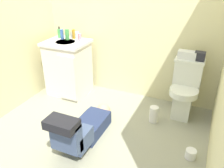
{
  "coord_description": "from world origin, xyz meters",
  "views": [
    {
      "loc": [
        1.11,
        -1.99,
        1.79
      ],
      "look_at": [
        0.03,
        0.43,
        0.45
      ],
      "focal_mm": 37.7,
      "sensor_mm": 36.0,
      "label": 1
    }
  ],
  "objects": [
    {
      "name": "toilet",
      "position": [
        0.88,
        0.81,
        0.37
      ],
      "size": [
        0.36,
        0.46,
        0.75
      ],
      "color": "silver",
      "rests_on": "ground_plane"
    },
    {
      "name": "soap_dispenser",
      "position": [
        -1.01,
        0.85,
        0.89
      ],
      "size": [
        0.06,
        0.06,
        0.17
      ],
      "color": "#4AA04F",
      "rests_on": "vanity_cabinet"
    },
    {
      "name": "bottle_blue",
      "position": [
        -0.92,
        0.79,
        0.89
      ],
      "size": [
        0.05,
        0.05,
        0.15
      ],
      "primitive_type": "cylinder",
      "color": "#3D66B6",
      "rests_on": "vanity_cabinet"
    },
    {
      "name": "toiletry_bag",
      "position": [
        0.99,
        0.9,
        0.81
      ],
      "size": [
        0.12,
        0.09,
        0.11
      ],
      "primitive_type": "cube",
      "color": "#26262D",
      "rests_on": "toilet"
    },
    {
      "name": "tissue_box",
      "position": [
        0.84,
        0.9,
        0.8
      ],
      "size": [
        0.22,
        0.11,
        0.1
      ],
      "primitive_type": "cube",
      "color": "silver",
      "rests_on": "toilet"
    },
    {
      "name": "bottle_amber",
      "position": [
        -0.78,
        0.88,
        0.89
      ],
      "size": [
        0.04,
        0.04,
        0.14
      ],
      "primitive_type": "cylinder",
      "color": "gold",
      "rests_on": "vanity_cabinet"
    },
    {
      "name": "wall_back",
      "position": [
        0.0,
        1.11,
        1.2
      ],
      "size": [
        2.69,
        0.08,
        2.4
      ],
      "primitive_type": "cube",
      "color": "beige",
      "rests_on": "ground_plane"
    },
    {
      "name": "faucet",
      "position": [
        -0.82,
        0.87,
        0.87
      ],
      "size": [
        0.02,
        0.02,
        0.1
      ],
      "primitive_type": "cylinder",
      "color": "silver",
      "rests_on": "vanity_cabinet"
    },
    {
      "name": "bottle_clear",
      "position": [
        -0.72,
        0.87,
        0.88
      ],
      "size": [
        0.06,
        0.06,
        0.12
      ],
      "primitive_type": "cylinder",
      "color": "silver",
      "rests_on": "vanity_cabinet"
    },
    {
      "name": "person_plumber",
      "position": [
        -0.04,
        -0.2,
        0.18
      ],
      "size": [
        0.38,
        1.06,
        0.52
      ],
      "color": "navy",
      "rests_on": "ground_plane"
    },
    {
      "name": "vanity_cabinet",
      "position": [
        -0.81,
        0.72,
        0.42
      ],
      "size": [
        0.6,
        0.53,
        0.82
      ],
      "color": "silver",
      "rests_on": "ground_plane"
    },
    {
      "name": "toilet_paper_roll",
      "position": [
        1.1,
        0.02,
        0.05
      ],
      "size": [
        0.11,
        0.11,
        0.1
      ],
      "primitive_type": "cylinder",
      "color": "white",
      "rests_on": "ground_plane"
    },
    {
      "name": "bottle_pink",
      "position": [
        -0.65,
        0.83,
        0.87
      ],
      "size": [
        0.05,
        0.05,
        0.11
      ],
      "primitive_type": "cylinder",
      "color": "pink",
      "rests_on": "vanity_cabinet"
    },
    {
      "name": "ground_plane",
      "position": [
        0.0,
        0.0,
        -0.02
      ],
      "size": [
        3.03,
        3.14,
        0.04
      ],
      "primitive_type": "cube",
      "color": "gray"
    },
    {
      "name": "paper_towel_roll",
      "position": [
        0.58,
        0.49,
        0.11
      ],
      "size": [
        0.11,
        0.11,
        0.21
      ],
      "primitive_type": "cylinder",
      "color": "white",
      "rests_on": "ground_plane"
    },
    {
      "name": "bottle_green",
      "position": [
        -0.84,
        0.81,
        0.9
      ],
      "size": [
        0.06,
        0.06,
        0.15
      ],
      "primitive_type": "cylinder",
      "color": "#469F4C",
      "rests_on": "vanity_cabinet"
    }
  ]
}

